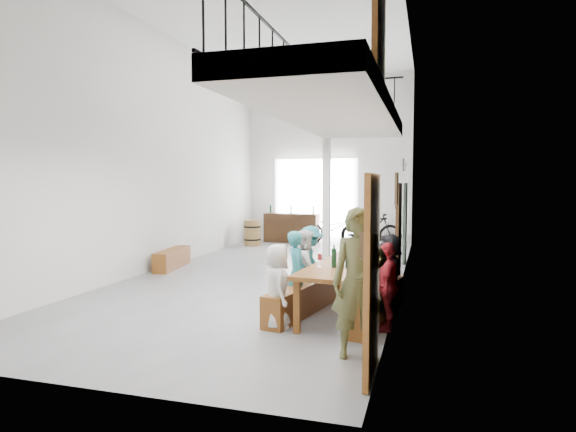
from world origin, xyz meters
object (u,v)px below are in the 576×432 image
(serving_counter, at_px, (291,228))
(bicycle_near, at_px, (332,229))
(host_standing, at_px, (359,283))
(bench_inner, at_px, (302,299))
(tasting_table, at_px, (347,270))
(side_bench, at_px, (172,259))
(oak_barrel, at_px, (252,233))

(serving_counter, distance_m, bicycle_near, 1.41)
(host_standing, bearing_deg, bench_inner, 112.38)
(bicycle_near, bearing_deg, tasting_table, -156.03)
(side_bench, bearing_deg, oak_barrel, 84.76)
(bench_inner, relative_size, side_bench, 1.28)
(tasting_table, bearing_deg, host_standing, -70.39)
(bench_inner, height_order, bicycle_near, bicycle_near)
(bicycle_near, bearing_deg, oak_barrel, 125.96)
(bench_inner, bearing_deg, bicycle_near, 109.27)
(bench_inner, distance_m, bicycle_near, 8.43)
(tasting_table, xyz_separation_m, bicycle_near, (-1.85, 8.31, -0.20))
(bicycle_near, bearing_deg, serving_counter, 96.41)
(bench_inner, height_order, serving_counter, serving_counter)
(tasting_table, height_order, serving_counter, serving_counter)
(bench_inner, relative_size, bicycle_near, 1.03)
(bench_inner, distance_m, side_bench, 4.91)
(side_bench, xyz_separation_m, serving_counter, (1.35, 5.51, 0.26))
(bench_inner, bearing_deg, host_standing, -44.60)
(oak_barrel, xyz_separation_m, bicycle_near, (2.36, 1.08, 0.10))
(serving_counter, bearing_deg, bench_inner, -70.59)
(oak_barrel, bearing_deg, host_standing, -62.53)
(tasting_table, relative_size, bench_inner, 1.23)
(bench_inner, xyz_separation_m, host_standing, (1.08, -1.60, 0.63))
(bicycle_near, bearing_deg, host_standing, -155.83)
(tasting_table, relative_size, host_standing, 1.43)
(tasting_table, xyz_separation_m, oak_barrel, (-4.21, 7.23, -0.30))
(bench_inner, distance_m, serving_counter, 8.85)
(host_standing, xyz_separation_m, bicycle_near, (-2.25, 9.94, -0.35))
(tasting_table, height_order, host_standing, host_standing)
(tasting_table, xyz_separation_m, host_standing, (0.40, -1.63, 0.16))
(host_standing, height_order, bicycle_near, host_standing)
(oak_barrel, distance_m, bicycle_near, 2.60)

